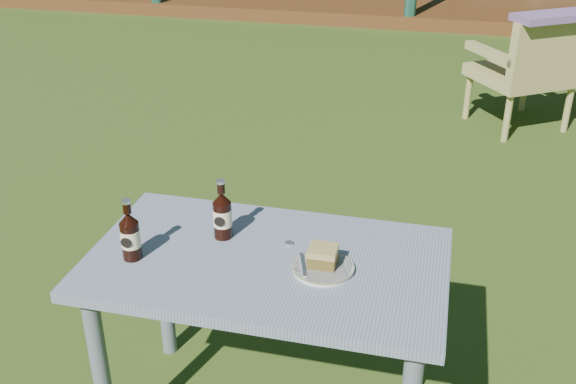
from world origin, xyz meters
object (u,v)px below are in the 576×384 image
(cake_slice, at_px, (323,256))
(armchair_left, at_px, (530,67))
(plate, at_px, (323,268))
(cola_bottle_near, at_px, (222,215))
(cola_bottle_far, at_px, (130,235))
(cafe_table, at_px, (267,283))

(cake_slice, relative_size, armchair_left, 0.10)
(cake_slice, bearing_deg, armchair_left, 74.66)
(plate, xyz_separation_m, armchair_left, (0.92, 3.37, -0.24))
(plate, distance_m, armchair_left, 3.50)
(cola_bottle_near, relative_size, armchair_left, 0.25)
(cola_bottle_far, bearing_deg, plate, 7.29)
(plate, bearing_deg, cafe_table, 173.16)
(cafe_table, relative_size, cake_slice, 13.04)
(cola_bottle_near, xyz_separation_m, cola_bottle_far, (-0.25, -0.20, -0.00))
(cola_bottle_near, bearing_deg, cake_slice, -16.06)
(armchair_left, bearing_deg, cake_slice, -105.34)
(plate, height_order, cake_slice, cake_slice)
(cake_slice, xyz_separation_m, cola_bottle_near, (-0.38, 0.11, 0.04))
(cafe_table, relative_size, cola_bottle_near, 5.41)
(armchair_left, bearing_deg, cola_bottle_far, -114.20)
(cola_bottle_near, bearing_deg, cola_bottle_far, -140.97)
(cake_slice, xyz_separation_m, armchair_left, (0.92, 3.36, -0.27))
(cafe_table, xyz_separation_m, cola_bottle_far, (-0.44, -0.10, 0.19))
(cake_slice, height_order, cola_bottle_near, cola_bottle_near)
(cafe_table, bearing_deg, plate, -6.84)
(cafe_table, relative_size, cola_bottle_far, 5.49)
(plate, xyz_separation_m, cola_bottle_far, (-0.63, -0.08, 0.08))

